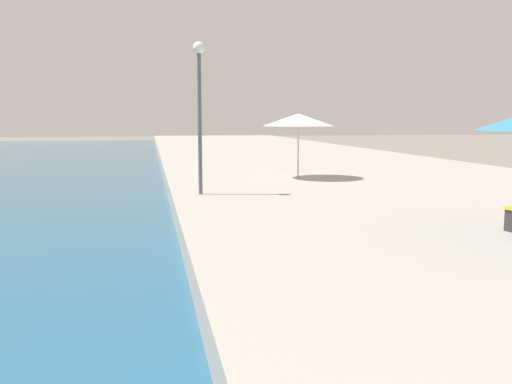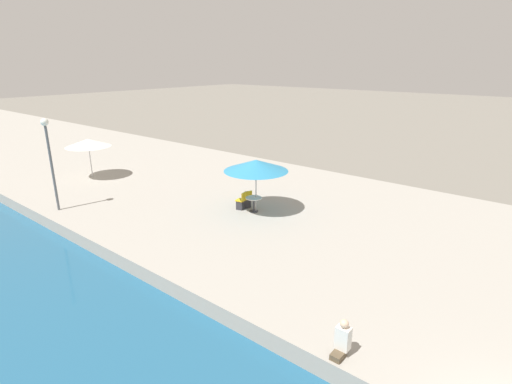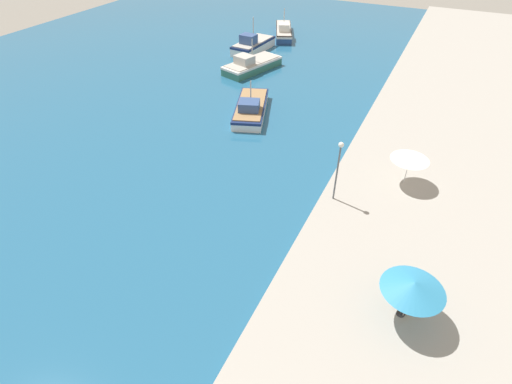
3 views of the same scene
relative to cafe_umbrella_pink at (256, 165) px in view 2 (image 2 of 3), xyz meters
The scene contains 8 objects.
quay_promenade 24.54m from the cafe_umbrella_pink, 87.62° to the left, with size 16.00×90.00×0.63m.
cafe_umbrella_pink is the anchor object (origin of this frame).
cafe_umbrella_white 12.08m from the cafe_umbrella_pink, 99.30° to the left, with size 2.75×2.75×2.49m.
cafe_table 1.82m from the cafe_umbrella_pink, 161.65° to the left, with size 0.80×0.80×0.74m.
cafe_chair_left 2.15m from the cafe_umbrella_pink, 79.20° to the left, with size 0.53×0.55×0.91m.
cafe_chair_right 2.17m from the cafe_umbrella_pink, 110.17° to the left, with size 0.48×0.50×0.91m.
person_at_quay 10.59m from the cafe_umbrella_pink, 128.78° to the right, with size 0.54×0.36×1.01m.
lamppost 9.93m from the cafe_umbrella_pink, 128.10° to the left, with size 0.36×0.36×4.56m.
Camera 2 is at (-7.37, 0.91, 7.73)m, focal length 28.00 mm.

